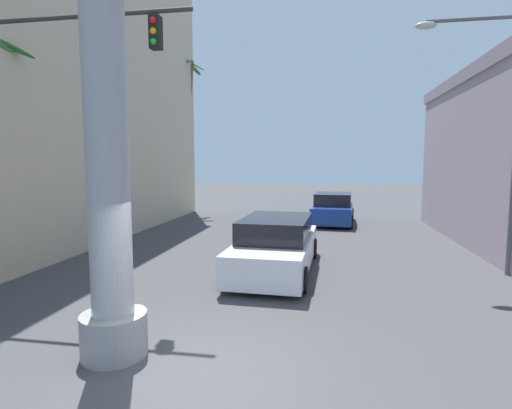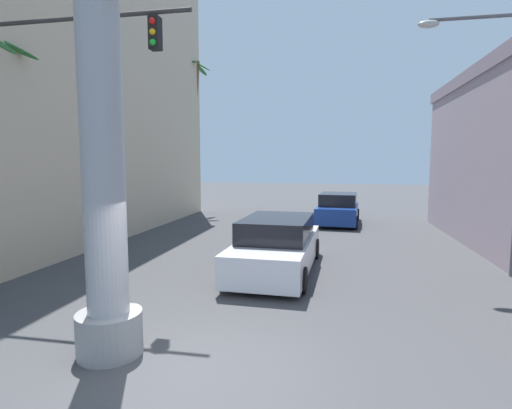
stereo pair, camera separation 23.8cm
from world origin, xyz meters
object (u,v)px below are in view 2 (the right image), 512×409
(car_lead, at_px, (277,246))
(street_lamp, at_px, (504,117))
(palm_tree_far_left, at_px, (192,119))
(neon_sign_pole, at_px, (97,12))
(car_far, at_px, (338,209))
(traffic_light_mast, at_px, (35,101))

(car_lead, bearing_deg, street_lamp, 6.84)
(street_lamp, distance_m, palm_tree_far_left, 17.98)
(neon_sign_pole, relative_size, street_lamp, 1.58)
(car_far, bearing_deg, traffic_light_mast, -121.03)
(palm_tree_far_left, bearing_deg, neon_sign_pole, -73.90)
(car_lead, bearing_deg, neon_sign_pole, -109.56)
(neon_sign_pole, height_order, traffic_light_mast, neon_sign_pole)
(car_lead, relative_size, palm_tree_far_left, 0.55)
(neon_sign_pole, height_order, car_lead, neon_sign_pole)
(car_lead, xyz_separation_m, car_far, (1.78, 9.46, -0.00))
(street_lamp, distance_m, traffic_light_mast, 11.92)
(neon_sign_pole, distance_m, street_lamp, 10.10)
(car_far, height_order, palm_tree_far_left, palm_tree_far_left)
(car_far, bearing_deg, palm_tree_far_left, 159.50)
(car_lead, xyz_separation_m, palm_tree_far_left, (-7.23, 12.83, 5.04))
(street_lamp, relative_size, traffic_light_mast, 1.09)
(traffic_light_mast, height_order, palm_tree_far_left, palm_tree_far_left)
(traffic_light_mast, bearing_deg, neon_sign_pole, -39.15)
(car_lead, bearing_deg, palm_tree_far_left, 119.40)
(neon_sign_pole, height_order, street_lamp, neon_sign_pole)
(neon_sign_pole, xyz_separation_m, palm_tree_far_left, (-5.28, 18.31, 0.44))
(street_lamp, relative_size, car_lead, 1.35)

